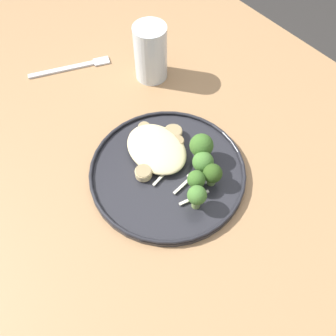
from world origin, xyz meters
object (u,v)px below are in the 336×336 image
object	(u,v)px
seared_scallop_center_golden	(177,142)
broccoli_floret_near_rim	(201,146)
seared_scallop_tiny_bay	(143,172)
water_glass	(151,56)
broccoli_floret_split_head	(203,162)
seared_scallop_right_edge	(144,128)
broccoli_floret_small_sprig	(197,196)
broccoli_floret_right_tilted	(212,174)
broccoli_floret_rear_charred	(196,180)
seared_scallop_tilted_round	(154,135)
seared_scallop_large_seared	(173,133)
seared_scallop_half_hidden	(156,148)
dinner_plate	(168,171)
dinner_fork	(73,67)

from	to	relation	value
seared_scallop_center_golden	broccoli_floret_near_rim	distance (m)	0.06
seared_scallop_tiny_bay	water_glass	world-z (taller)	water_glass
broccoli_floret_split_head	broccoli_floret_near_rim	bearing A→B (deg)	-35.26
seared_scallop_right_edge	broccoli_floret_near_rim	distance (m)	0.13
seared_scallop_tiny_bay	broccoli_floret_small_sprig	distance (m)	0.12
broccoli_floret_right_tilted	broccoli_floret_rear_charred	bearing A→B (deg)	73.53
broccoli_floret_near_rim	broccoli_floret_split_head	world-z (taller)	broccoli_floret_near_rim
seared_scallop_tilted_round	seared_scallop_right_edge	world-z (taller)	seared_scallop_tilted_round
broccoli_floret_right_tilted	broccoli_floret_split_head	xyz separation A→B (m)	(0.03, -0.00, 0.00)
seared_scallop_large_seared	water_glass	size ratio (longest dim) A/B	0.28
seared_scallop_tiny_bay	broccoli_floret_split_head	distance (m)	0.11
seared_scallop_center_golden	seared_scallop_right_edge	bearing A→B (deg)	20.63
broccoli_floret_rear_charred	water_glass	xyz separation A→B (m)	(0.29, -0.12, 0.02)
seared_scallop_half_hidden	broccoli_floret_split_head	distance (m)	0.10
seared_scallop_tilted_round	broccoli_floret_small_sprig	bearing A→B (deg)	168.16
dinner_plate	seared_scallop_half_hidden	distance (m)	0.05
dinner_plate	broccoli_floret_small_sprig	bearing A→B (deg)	174.94
seared_scallop_right_edge	broccoli_floret_rear_charred	size ratio (longest dim) A/B	0.50
seared_scallop_large_seared	dinner_plate	bearing A→B (deg)	134.00
broccoli_floret_split_head	broccoli_floret_right_tilted	bearing A→B (deg)	173.49
seared_scallop_large_seared	broccoli_floret_small_sprig	xyz separation A→B (m)	(-0.14, 0.07, 0.02)
seared_scallop_half_hidden	water_glass	size ratio (longest dim) A/B	0.18
seared_scallop_tilted_round	seared_scallop_large_seared	xyz separation A→B (m)	(-0.02, -0.03, -0.00)
seared_scallop_large_seared	broccoli_floret_near_rim	world-z (taller)	broccoli_floret_near_rim
seared_scallop_large_seared	seared_scallop_right_edge	bearing A→B (deg)	36.97
dinner_fork	broccoli_floret_small_sprig	bearing A→B (deg)	177.50
seared_scallop_tilted_round	water_glass	world-z (taller)	water_glass
broccoli_floret_split_head	seared_scallop_half_hidden	bearing A→B (deg)	22.45
seared_scallop_half_hidden	broccoli_floret_near_rim	distance (m)	0.09
seared_scallop_half_hidden	seared_scallop_large_seared	distance (m)	0.05
seared_scallop_large_seared	broccoli_floret_right_tilted	xyz separation A→B (m)	(-0.13, 0.01, 0.02)
seared_scallop_center_golden	water_glass	xyz separation A→B (m)	(0.20, -0.09, 0.03)
seared_scallop_tiny_bay	broccoli_floret_near_rim	distance (m)	0.12
seared_scallop_half_hidden	seared_scallop_center_golden	bearing A→B (deg)	-110.76
seared_scallop_center_golden	seared_scallop_right_edge	distance (m)	0.07
broccoli_floret_small_sprig	dinner_fork	xyz separation A→B (m)	(0.45, -0.02, -0.04)
dinner_plate	seared_scallop_large_seared	bearing A→B (deg)	-46.00
dinner_plate	water_glass	xyz separation A→B (m)	(0.23, -0.14, 0.05)
dinner_fork	water_glass	bearing A→B (deg)	-136.18
seared_scallop_tilted_round	broccoli_floret_rear_charred	size ratio (longest dim) A/B	0.73
broccoli_floret_near_rim	broccoli_floret_rear_charred	xyz separation A→B (m)	(-0.04, 0.05, -0.01)
seared_scallop_center_golden	broccoli_floret_right_tilted	world-z (taller)	broccoli_floret_right_tilted
broccoli_floret_rear_charred	dinner_fork	distance (m)	0.42
seared_scallop_half_hidden	broccoli_floret_near_rim	size ratio (longest dim) A/B	0.38
water_glass	broccoli_floret_near_rim	bearing A→B (deg)	163.46
seared_scallop_center_golden	seared_scallop_tilted_round	distance (m)	0.05
seared_scallop_half_hidden	broccoli_floret_small_sprig	world-z (taller)	broccoli_floret_small_sprig
broccoli_floret_rear_charred	dinner_fork	bearing A→B (deg)	0.41
broccoli_floret_small_sprig	broccoli_floret_split_head	bearing A→B (deg)	-50.10
seared_scallop_large_seared	broccoli_floret_right_tilted	bearing A→B (deg)	173.50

